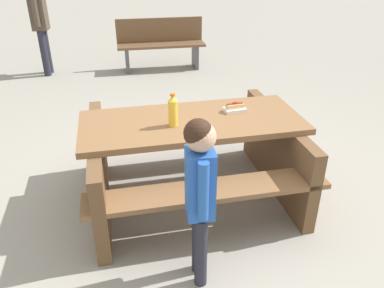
# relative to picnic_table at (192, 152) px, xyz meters

# --- Properties ---
(ground_plane) EXTENTS (30.00, 30.00, 0.00)m
(ground_plane) POSITION_rel_picnic_table_xyz_m (0.00, 0.00, -0.44)
(ground_plane) COLOR gray
(ground_plane) RESTS_ON ground
(picnic_table) EXTENTS (2.11, 1.83, 0.75)m
(picnic_table) POSITION_rel_picnic_table_xyz_m (0.00, 0.00, 0.00)
(picnic_table) COLOR brown
(picnic_table) RESTS_ON ground
(soda_bottle) EXTENTS (0.07, 0.07, 0.27)m
(soda_bottle) POSITION_rel_picnic_table_xyz_m (-0.18, -0.03, 0.43)
(soda_bottle) COLOR yellow
(soda_bottle) RESTS_ON picnic_table
(hotdog_tray) EXTENTS (0.20, 0.14, 0.08)m
(hotdog_tray) POSITION_rel_picnic_table_xyz_m (0.40, -0.02, 0.34)
(hotdog_tray) COLOR white
(hotdog_tray) RESTS_ON picnic_table
(child_in_coat) EXTENTS (0.22, 0.28, 1.18)m
(child_in_coat) POSITION_rel_picnic_table_xyz_m (-0.40, -0.86, 0.31)
(child_in_coat) COLOR #262633
(child_in_coat) RESTS_ON ground
(park_bench_near) EXTENTS (1.55, 0.82, 0.85)m
(park_bench_near) POSITION_rel_picnic_table_xyz_m (1.32, 3.69, 0.00)
(park_bench_near) COLOR brown
(park_bench_near) RESTS_ON ground
(bystander_adult) EXTENTS (0.31, 0.38, 1.64)m
(bystander_adult) POSITION_rel_picnic_table_xyz_m (-0.52, 4.28, 0.60)
(bystander_adult) COLOR #262633
(bystander_adult) RESTS_ON ground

